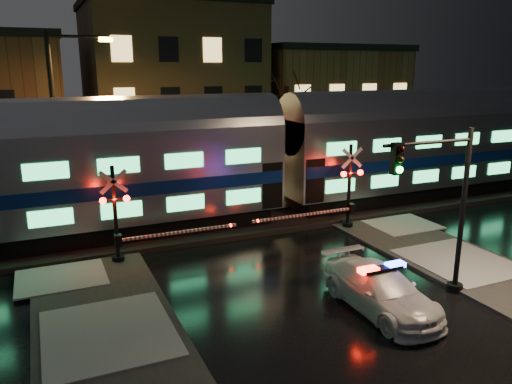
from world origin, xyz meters
The scene contains 10 objects.
ground centered at (0.00, 0.00, 0.00)m, with size 120.00×120.00×0.00m, color black.
ballast centered at (0.00, 5.00, 0.12)m, with size 90.00×4.20×0.24m, color black.
building_mid centered at (2.00, 22.50, 5.75)m, with size 12.00×11.00×11.50m, color brown.
building_right centered at (15.00, 22.00, 4.25)m, with size 12.00×10.00×8.50m, color #533320.
train centered at (2.76, 5.00, 3.38)m, with size 51.00×3.12×5.92m.
police_car centered at (1.42, -4.73, 0.67)m, with size 1.86×4.57×1.48m.
crossing_signal_right centered at (4.67, 2.30, 1.63)m, with size 5.57×0.65×3.95m.
crossing_signal_left centered at (-5.03, 2.30, 1.57)m, with size 5.37×0.64×3.80m.
traffic_light centered at (3.67, -4.73, 2.92)m, with size 3.56×0.67×5.50m.
streetlight centered at (-6.65, 9.00, 5.12)m, with size 2.97×0.31×8.88m.
Camera 1 is at (-7.78, -16.10, 7.34)m, focal length 35.00 mm.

